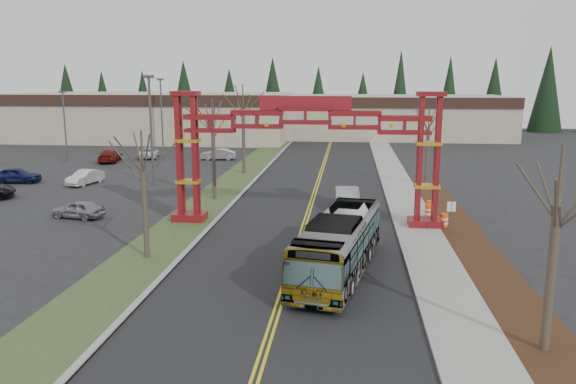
# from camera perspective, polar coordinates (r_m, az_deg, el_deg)

# --- Properties ---
(ground) EXTENTS (200.00, 200.00, 0.00)m
(ground) POSITION_cam_1_polar(r_m,az_deg,el_deg) (21.32, -2.29, -15.49)
(ground) COLOR black
(ground) RESTS_ON ground
(road) EXTENTS (12.00, 110.00, 0.02)m
(road) POSITION_cam_1_polar(r_m,az_deg,el_deg) (44.95, 2.42, -1.04)
(road) COLOR black
(road) RESTS_ON ground
(lane_line_left) EXTENTS (0.12, 100.00, 0.01)m
(lane_line_left) POSITION_cam_1_polar(r_m,az_deg,el_deg) (44.95, 2.27, -1.02)
(lane_line_left) COLOR yellow
(lane_line_left) RESTS_ON road
(lane_line_right) EXTENTS (0.12, 100.00, 0.01)m
(lane_line_right) POSITION_cam_1_polar(r_m,az_deg,el_deg) (44.93, 2.57, -1.03)
(lane_line_right) COLOR yellow
(lane_line_right) RESTS_ON road
(curb_right) EXTENTS (0.30, 110.00, 0.15)m
(curb_right) POSITION_cam_1_polar(r_m,az_deg,el_deg) (44.96, 10.27, -1.13)
(curb_right) COLOR #979893
(curb_right) RESTS_ON ground
(sidewalk_right) EXTENTS (2.60, 110.00, 0.14)m
(sidewalk_right) POSITION_cam_1_polar(r_m,az_deg,el_deg) (45.09, 12.10, -1.16)
(sidewalk_right) COLOR gray
(sidewalk_right) RESTS_ON ground
(landscape_strip) EXTENTS (2.60, 50.00, 0.12)m
(landscape_strip) POSITION_cam_1_polar(r_m,az_deg,el_deg) (31.22, 19.63, -7.18)
(landscape_strip) COLOR black
(landscape_strip) RESTS_ON ground
(grass_median) EXTENTS (4.00, 110.00, 0.08)m
(grass_median) POSITION_cam_1_polar(r_m,az_deg,el_deg) (46.15, -7.54, -0.77)
(grass_median) COLOR #334221
(grass_median) RESTS_ON ground
(curb_left) EXTENTS (0.30, 110.00, 0.15)m
(curb_left) POSITION_cam_1_polar(r_m,az_deg,el_deg) (45.74, -5.29, -0.78)
(curb_left) COLOR #979893
(curb_left) RESTS_ON ground
(gateway_arch) EXTENTS (18.20, 1.60, 8.90)m
(gateway_arch) POSITION_cam_1_polar(r_m,az_deg,el_deg) (37.10, 1.76, 5.69)
(gateway_arch) COLOR #600C12
(gateway_arch) RESTS_ON ground
(retail_building_west) EXTENTS (46.00, 22.30, 7.50)m
(retail_building_west) POSITION_cam_1_polar(r_m,az_deg,el_deg) (96.72, -13.77, 7.51)
(retail_building_west) COLOR tan
(retail_building_west) RESTS_ON ground
(retail_building_east) EXTENTS (38.00, 20.30, 7.00)m
(retail_building_east) POSITION_cam_1_polar(r_m,az_deg,el_deg) (99.21, 10.44, 7.59)
(retail_building_east) COLOR tan
(retail_building_east) RESTS_ON ground
(conifer_treeline) EXTENTS (116.10, 5.60, 13.00)m
(conifer_treeline) POSITION_cam_1_polar(r_m,az_deg,el_deg) (110.89, 4.95, 9.64)
(conifer_treeline) COLOR black
(conifer_treeline) RESTS_ON ground
(transit_bus) EXTENTS (4.58, 11.28, 3.06)m
(transit_bus) POSITION_cam_1_polar(r_m,az_deg,el_deg) (28.23, 5.19, -5.37)
(transit_bus) COLOR #B2B4BA
(transit_bus) RESTS_ON ground
(silver_sedan) EXTENTS (2.04, 5.11, 1.65)m
(silver_sedan) POSITION_cam_1_polar(r_m,az_deg,el_deg) (42.46, 6.03, -0.70)
(silver_sedan) COLOR #A5A8AD
(silver_sedan) RESTS_ON ground
(parked_car_near_a) EXTENTS (3.95, 2.16, 1.27)m
(parked_car_near_a) POSITION_cam_1_polar(r_m,az_deg,el_deg) (42.37, -20.53, -1.65)
(parked_car_near_a) COLOR gray
(parked_car_near_a) RESTS_ON ground
(parked_car_near_b) EXTENTS (2.25, 4.37, 1.37)m
(parked_car_near_b) POSITION_cam_1_polar(r_m,az_deg,el_deg) (55.82, -19.92, 1.42)
(parked_car_near_b) COLOR white
(parked_car_near_b) RESTS_ON ground
(parked_car_mid_a) EXTENTS (3.03, 5.41, 1.48)m
(parked_car_mid_a) POSITION_cam_1_polar(r_m,az_deg,el_deg) (70.32, -17.63, 3.52)
(parked_car_mid_a) COLOR maroon
(parked_car_mid_a) RESTS_ON ground
(parked_car_mid_b) EXTENTS (4.59, 2.37, 1.49)m
(parked_car_mid_b) POSITION_cam_1_polar(r_m,az_deg,el_deg) (59.18, -25.85, 1.55)
(parked_car_mid_b) COLOR #161C4E
(parked_car_mid_b) RESTS_ON ground
(parked_car_far_a) EXTENTS (4.43, 1.94, 1.41)m
(parked_car_far_a) POSITION_cam_1_polar(r_m,az_deg,el_deg) (69.40, -7.10, 3.84)
(parked_car_far_a) COLOR #9C9DA3
(parked_car_far_a) RESTS_ON ground
(parked_car_far_b) EXTENTS (3.35, 5.27, 1.36)m
(parked_car_far_b) POSITION_cam_1_polar(r_m,az_deg,el_deg) (72.52, -13.96, 3.89)
(parked_car_far_b) COLOR white
(parked_car_far_b) RESTS_ON ground
(bare_tree_median_near) EXTENTS (3.01, 3.01, 7.02)m
(bare_tree_median_near) POSITION_cam_1_polar(r_m,az_deg,el_deg) (30.81, -14.53, 2.35)
(bare_tree_median_near) COLOR #382D26
(bare_tree_median_near) RESTS_ON ground
(bare_tree_median_mid) EXTENTS (3.26, 3.26, 8.17)m
(bare_tree_median_mid) POSITION_cam_1_polar(r_m,az_deg,el_deg) (45.58, -7.64, 6.64)
(bare_tree_median_mid) COLOR #382D26
(bare_tree_median_mid) RESTS_ON ground
(bare_tree_median_far) EXTENTS (3.45, 3.45, 9.24)m
(bare_tree_median_far) POSITION_cam_1_polar(r_m,az_deg,el_deg) (58.23, -4.59, 8.61)
(bare_tree_median_far) COLOR #382D26
(bare_tree_median_far) RESTS_ON ground
(bare_tree_right_near) EXTENTS (3.23, 3.23, 7.53)m
(bare_tree_right_near) POSITION_cam_1_polar(r_m,az_deg,el_deg) (21.21, 25.71, -1.36)
(bare_tree_right_near) COLOR #382D26
(bare_tree_right_near) RESTS_ON ground
(bare_tree_right_far) EXTENTS (3.05, 3.05, 7.33)m
(bare_tree_right_far) POSITION_cam_1_polar(r_m,az_deg,el_deg) (52.62, 14.08, 6.25)
(bare_tree_right_far) COLOR #382D26
(bare_tree_right_far) RESTS_ON ground
(light_pole_near) EXTENTS (0.87, 0.44, 10.05)m
(light_pole_near) POSITION_cam_1_polar(r_m,az_deg,el_deg) (53.35, -13.77, 6.90)
(light_pole_near) COLOR #3F3F44
(light_pole_near) RESTS_ON ground
(light_pole_mid) EXTENTS (0.73, 0.36, 8.37)m
(light_pole_mid) POSITION_cam_1_polar(r_m,az_deg,el_deg) (71.90, -21.76, 6.70)
(light_pole_mid) COLOR #3F3F44
(light_pole_mid) RESTS_ON ground
(light_pole_far) EXTENTS (0.85, 0.43, 9.85)m
(light_pole_far) POSITION_cam_1_polar(r_m,az_deg,el_deg) (81.96, -12.74, 8.29)
(light_pole_far) COLOR #3F3F44
(light_pole_far) RESTS_ON ground
(street_sign) EXTENTS (0.51, 0.06, 2.25)m
(street_sign) POSITION_cam_1_polar(r_m,az_deg,el_deg) (36.09, 16.24, -1.95)
(street_sign) COLOR #3F3F44
(street_sign) RESTS_ON ground
(barrel_south) EXTENTS (0.54, 0.54, 0.99)m
(barrel_south) POSITION_cam_1_polar(r_m,az_deg,el_deg) (38.42, 15.56, -2.84)
(barrel_south) COLOR #FF5B0E
(barrel_south) RESTS_ON ground
(barrel_mid) EXTENTS (0.55, 0.55, 1.02)m
(barrel_mid) POSITION_cam_1_polar(r_m,az_deg,el_deg) (40.82, 14.09, -1.93)
(barrel_mid) COLOR #FF5B0E
(barrel_mid) RESTS_ON ground
(barrel_north) EXTENTS (0.54, 0.54, 0.99)m
(barrel_north) POSITION_cam_1_polar(r_m,az_deg,el_deg) (42.09, 14.20, -1.55)
(barrel_north) COLOR #FF5B0E
(barrel_north) RESTS_ON ground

